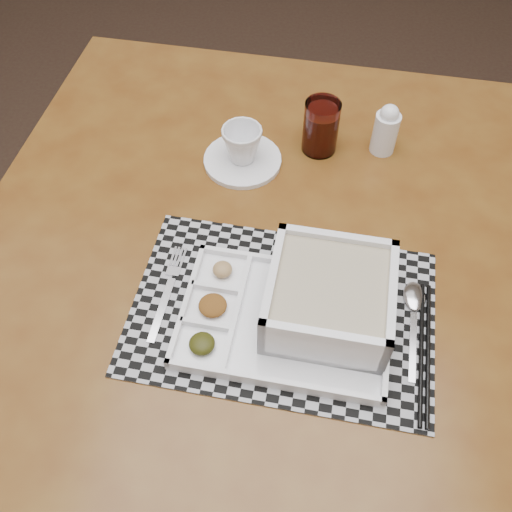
{
  "coord_description": "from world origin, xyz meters",
  "views": [
    {
      "loc": [
        0.91,
        -0.56,
        1.61
      ],
      "look_at": [
        0.85,
        -0.05,
        0.92
      ],
      "focal_mm": 40.0,
      "sensor_mm": 36.0,
      "label": 1
    }
  ],
  "objects_px": {
    "serving_tray": "(317,304)",
    "cup": "(242,144)",
    "creamer_bottle": "(386,129)",
    "dining_table": "(286,284)",
    "juice_glass": "(321,129)"
  },
  "relations": [
    {
      "from": "serving_tray",
      "to": "cup",
      "type": "relative_size",
      "value": 4.39
    },
    {
      "from": "dining_table",
      "to": "serving_tray",
      "type": "relative_size",
      "value": 3.57
    },
    {
      "from": "serving_tray",
      "to": "cup",
      "type": "height_order",
      "value": "serving_tray"
    },
    {
      "from": "dining_table",
      "to": "juice_glass",
      "type": "distance_m",
      "value": 0.31
    },
    {
      "from": "serving_tray",
      "to": "juice_glass",
      "type": "height_order",
      "value": "juice_glass"
    },
    {
      "from": "creamer_bottle",
      "to": "serving_tray",
      "type": "bearing_deg",
      "value": -105.37
    },
    {
      "from": "serving_tray",
      "to": "creamer_bottle",
      "type": "bearing_deg",
      "value": 74.63
    },
    {
      "from": "cup",
      "to": "juice_glass",
      "type": "height_order",
      "value": "juice_glass"
    },
    {
      "from": "dining_table",
      "to": "juice_glass",
      "type": "xyz_separation_m",
      "value": [
        0.04,
        0.27,
        0.14
      ]
    },
    {
      "from": "serving_tray",
      "to": "creamer_bottle",
      "type": "relative_size",
      "value": 3.16
    },
    {
      "from": "dining_table",
      "to": "serving_tray",
      "type": "bearing_deg",
      "value": -66.42
    },
    {
      "from": "serving_tray",
      "to": "juice_glass",
      "type": "bearing_deg",
      "value": 92.02
    },
    {
      "from": "dining_table",
      "to": "juice_glass",
      "type": "height_order",
      "value": "juice_glass"
    },
    {
      "from": "cup",
      "to": "juice_glass",
      "type": "xyz_separation_m",
      "value": [
        0.14,
        0.06,
        0.0
      ]
    },
    {
      "from": "serving_tray",
      "to": "creamer_bottle",
      "type": "xyz_separation_m",
      "value": [
        0.11,
        0.4,
        0.01
      ]
    }
  ]
}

